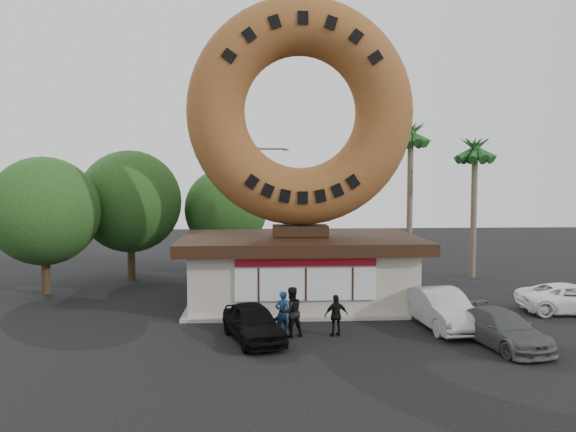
# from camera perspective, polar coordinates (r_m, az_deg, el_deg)

# --- Properties ---
(ground) EXTENTS (90.00, 90.00, 0.00)m
(ground) POSITION_cam_1_polar(r_m,az_deg,el_deg) (21.48, 2.52, -12.49)
(ground) COLOR black
(ground) RESTS_ON ground
(donut_shop) EXTENTS (11.20, 7.20, 3.80)m
(donut_shop) POSITION_cam_1_polar(r_m,az_deg,el_deg) (26.91, 1.24, -5.26)
(donut_shop) COLOR beige
(donut_shop) RESTS_ON ground
(giant_donut) EXTENTS (10.65, 2.71, 10.65)m
(giant_donut) POSITION_cam_1_polar(r_m,az_deg,el_deg) (26.74, 1.26, 10.50)
(giant_donut) COLOR brown
(giant_donut) RESTS_ON donut_shop
(tree_west) EXTENTS (6.00, 6.00, 7.65)m
(tree_west) POSITION_cam_1_polar(r_m,az_deg,el_deg) (34.33, -15.73, 1.43)
(tree_west) COLOR #473321
(tree_west) RESTS_ON ground
(tree_mid) EXTENTS (5.20, 5.20, 6.63)m
(tree_mid) POSITION_cam_1_polar(r_m,az_deg,el_deg) (35.60, -6.33, 0.64)
(tree_mid) COLOR #473321
(tree_mid) RESTS_ON ground
(tree_far) EXTENTS (5.60, 5.60, 7.14)m
(tree_far) POSITION_cam_1_polar(r_m,az_deg,el_deg) (31.49, -23.53, 0.46)
(tree_far) COLOR #473321
(tree_far) RESTS_ON ground
(palm_near) EXTENTS (2.60, 2.60, 9.75)m
(palm_near) POSITION_cam_1_polar(r_m,az_deg,el_deg) (35.87, 12.36, 7.62)
(palm_near) COLOR #726651
(palm_near) RESTS_ON ground
(palm_far) EXTENTS (2.60, 2.60, 8.75)m
(palm_far) POSITION_cam_1_polar(r_m,az_deg,el_deg) (35.52, 18.47, 6.04)
(palm_far) COLOR #726651
(palm_far) RESTS_ON ground
(street_lamp) EXTENTS (2.11, 0.20, 8.00)m
(street_lamp) POSITION_cam_1_polar(r_m,az_deg,el_deg) (36.53, -2.89, 1.47)
(street_lamp) COLOR #59595E
(street_lamp) RESTS_ON ground
(person_left) EXTENTS (0.71, 0.58, 1.68)m
(person_left) POSITION_cam_1_polar(r_m,az_deg,el_deg) (22.09, -0.57, -9.77)
(person_left) COLOR navy
(person_left) RESTS_ON ground
(person_center) EXTENTS (1.13, 1.01, 1.92)m
(person_center) POSITION_cam_1_polar(r_m,az_deg,el_deg) (21.67, 0.32, -9.71)
(person_center) COLOR black
(person_center) RESTS_ON ground
(person_right) EXTENTS (0.99, 0.54, 1.60)m
(person_right) POSITION_cam_1_polar(r_m,az_deg,el_deg) (21.88, 4.93, -10.03)
(person_right) COLOR black
(person_right) RESTS_ON ground
(car_black) EXTENTS (2.75, 4.33, 1.37)m
(car_black) POSITION_cam_1_polar(r_m,az_deg,el_deg) (21.26, -3.54, -10.75)
(car_black) COLOR black
(car_black) RESTS_ON ground
(car_silver) EXTENTS (2.12, 4.84, 1.55)m
(car_silver) POSITION_cam_1_polar(r_m,az_deg,el_deg) (23.80, 15.31, -9.07)
(car_silver) COLOR #AAA9AE
(car_silver) RESTS_ON ground
(car_grey) EXTENTS (2.64, 4.64, 1.27)m
(car_grey) POSITION_cam_1_polar(r_m,az_deg,el_deg) (22.02, 20.91, -10.64)
(car_grey) COLOR #55575A
(car_grey) RESTS_ON ground
(car_white) EXTENTS (4.85, 2.51, 1.31)m
(car_white) POSITION_cam_1_polar(r_m,az_deg,el_deg) (28.39, 26.93, -7.49)
(car_white) COLOR white
(car_white) RESTS_ON ground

